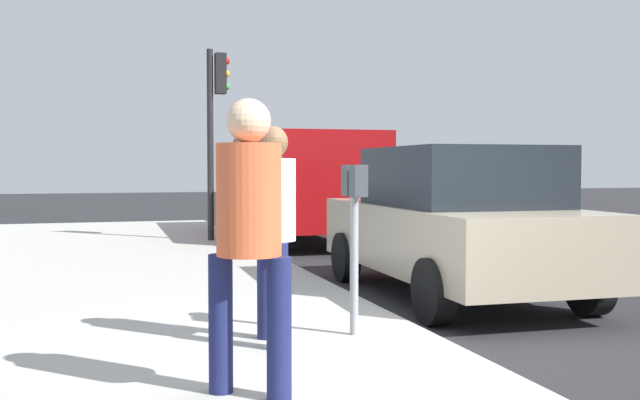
{
  "coord_description": "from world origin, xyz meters",
  "views": [
    {
      "loc": [
        -5.43,
        2.7,
        1.55
      ],
      "look_at": [
        1.02,
        0.75,
        1.24
      ],
      "focal_mm": 41.86,
      "sensor_mm": 36.0,
      "label": 1
    }
  ],
  "objects_px": {
    "pedestrian_at_meter": "(272,217)",
    "traffic_signal": "(216,112)",
    "parking_meter": "(354,213)",
    "pedestrian_bystander": "(249,221)",
    "parked_van_far": "(303,181)",
    "parked_sedan_near": "(454,222)"
  },
  "relations": [
    {
      "from": "parked_van_far",
      "to": "pedestrian_bystander",
      "type": "bearing_deg",
      "value": 162.82
    },
    {
      "from": "pedestrian_at_meter",
      "to": "traffic_signal",
      "type": "relative_size",
      "value": 0.48
    },
    {
      "from": "pedestrian_at_meter",
      "to": "parked_sedan_near",
      "type": "bearing_deg",
      "value": 37.79
    },
    {
      "from": "pedestrian_at_meter",
      "to": "pedestrian_bystander",
      "type": "height_order",
      "value": "pedestrian_bystander"
    },
    {
      "from": "parking_meter",
      "to": "pedestrian_bystander",
      "type": "bearing_deg",
      "value": 139.97
    },
    {
      "from": "parked_van_far",
      "to": "traffic_signal",
      "type": "bearing_deg",
      "value": 106.71
    },
    {
      "from": "parking_meter",
      "to": "parked_van_far",
      "type": "height_order",
      "value": "parked_van_far"
    },
    {
      "from": "pedestrian_at_meter",
      "to": "pedestrian_bystander",
      "type": "bearing_deg",
      "value": -110.72
    },
    {
      "from": "pedestrian_at_meter",
      "to": "parked_van_far",
      "type": "bearing_deg",
      "value": 71.33
    },
    {
      "from": "pedestrian_at_meter",
      "to": "parked_sedan_near",
      "type": "distance_m",
      "value": 3.55
    },
    {
      "from": "pedestrian_at_meter",
      "to": "pedestrian_bystander",
      "type": "distance_m",
      "value": 1.34
    },
    {
      "from": "pedestrian_bystander",
      "to": "pedestrian_at_meter",
      "type": "bearing_deg",
      "value": 18.38
    },
    {
      "from": "parking_meter",
      "to": "pedestrian_bystander",
      "type": "xyz_separation_m",
      "value": [
        -1.38,
        1.16,
        0.05
      ]
    },
    {
      "from": "pedestrian_bystander",
      "to": "parked_sedan_near",
      "type": "height_order",
      "value": "pedestrian_bystander"
    },
    {
      "from": "parked_sedan_near",
      "to": "pedestrian_at_meter",
      "type": "bearing_deg",
      "value": 129.54
    },
    {
      "from": "parked_sedan_near",
      "to": "traffic_signal",
      "type": "bearing_deg",
      "value": 16.82
    },
    {
      "from": "parking_meter",
      "to": "pedestrian_at_meter",
      "type": "bearing_deg",
      "value": 98.76
    },
    {
      "from": "traffic_signal",
      "to": "pedestrian_bystander",
      "type": "bearing_deg",
      "value": 172.33
    },
    {
      "from": "pedestrian_at_meter",
      "to": "traffic_signal",
      "type": "distance_m",
      "value": 8.58
    },
    {
      "from": "pedestrian_at_meter",
      "to": "pedestrian_bystander",
      "type": "relative_size",
      "value": 0.95
    },
    {
      "from": "parking_meter",
      "to": "pedestrian_bystander",
      "type": "height_order",
      "value": "pedestrian_bystander"
    },
    {
      "from": "parked_van_far",
      "to": "parked_sedan_near",
      "type": "bearing_deg",
      "value": 179.99
    }
  ]
}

